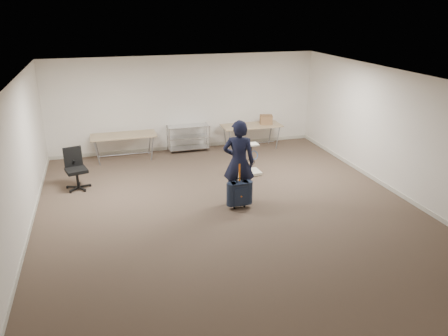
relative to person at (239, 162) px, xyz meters
name	(u,v)px	position (x,y,z in m)	size (l,w,h in m)	color
ground	(229,210)	(-0.33, -0.34, -0.94)	(9.00, 9.00, 0.00)	#46362A
room_shell	(212,184)	(-0.33, 1.04, -0.89)	(8.00, 9.00, 9.00)	white
folding_table_left	(123,137)	(-2.23, 3.61, -0.26)	(1.80, 0.75, 0.73)	tan
folding_table_right	(251,127)	(1.57, 3.61, -0.26)	(1.80, 0.75, 0.73)	tan
wire_shelf	(188,137)	(-0.33, 3.86, -0.50)	(1.22, 0.47, 0.80)	silver
person	(239,162)	(0.00, 0.00, 0.00)	(0.69, 0.45, 1.88)	black
suitcase	(240,193)	(-0.08, -0.32, -0.60)	(0.37, 0.22, 1.01)	black
office_chair	(77,176)	(-3.47, 1.81, -0.64)	(0.60, 0.60, 0.99)	black
equipment_cart	(251,166)	(0.85, 1.53, -0.72)	(0.47, 0.47, 0.83)	silver
cardboard_box	(266,119)	(2.04, 3.61, -0.07)	(0.36, 0.27, 0.27)	#A4874C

